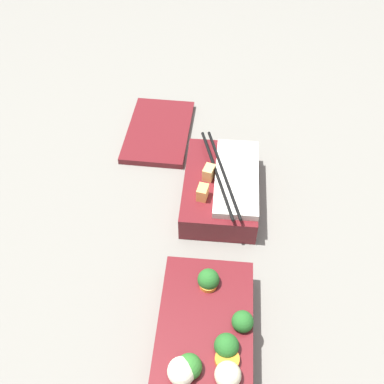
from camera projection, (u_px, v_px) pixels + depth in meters
ground_plane at (210, 260)px, 0.68m from camera, size 3.00×3.00×0.00m
bento_tray_vegetable at (206, 332)px, 0.58m from camera, size 0.19×0.12×0.07m
bento_tray_rice at (222, 187)px, 0.75m from camera, size 0.20×0.12×0.07m
bento_lid at (159, 131)px, 0.87m from camera, size 0.19×0.12×0.01m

